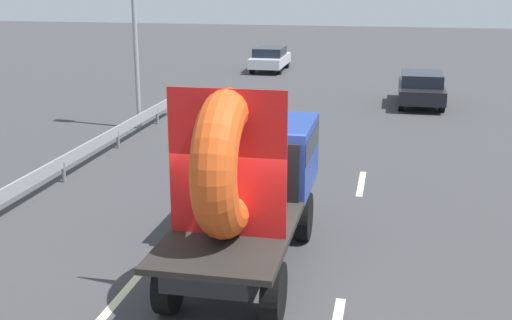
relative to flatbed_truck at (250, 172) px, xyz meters
name	(u,v)px	position (x,y,z in m)	size (l,w,h in m)	color
ground_plane	(246,283)	(0.13, -1.01, -1.75)	(120.00, 120.00, 0.00)	#38383A
flatbed_truck	(250,172)	(0.00, 0.00, 0.00)	(2.02, 5.55, 3.57)	black
distant_sedan	(421,88)	(3.65, 16.51, -1.02)	(1.79, 4.19, 1.37)	black
traffic_light	(134,10)	(-6.16, 10.18, 2.32)	(0.42, 0.36, 6.30)	gray
guardrail	(93,146)	(-5.78, 5.59, -1.22)	(0.10, 14.27, 0.71)	gray
lane_dash_left_near	(110,308)	(-1.82, -2.34, -1.75)	(2.51, 0.16, 0.01)	beige
lane_dash_left_far	(223,177)	(-1.82, 5.07, -1.75)	(2.51, 0.16, 0.01)	beige
lane_dash_right_far	(361,183)	(1.82, 5.24, -1.75)	(2.14, 0.16, 0.01)	beige
oncoming_car	(270,58)	(-4.28, 25.20, -1.04)	(1.73, 4.03, 1.31)	black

